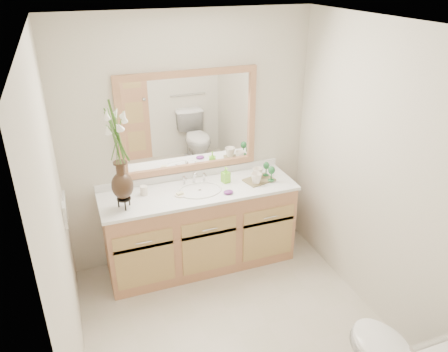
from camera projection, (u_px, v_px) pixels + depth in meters
name	position (u px, v px, depth m)	size (l,w,h in m)	color
floor	(239.00, 333.00, 3.58)	(2.60, 2.60, 0.00)	beige
ceiling	(245.00, 26.00, 2.53)	(2.40, 2.60, 0.02)	white
wall_back	(189.00, 142.00, 4.15)	(2.40, 0.02, 2.40)	beige
wall_front	(352.00, 341.00, 1.96)	(2.40, 0.02, 2.40)	beige
wall_left	(61.00, 240.00, 2.68)	(0.02, 2.60, 2.40)	beige
wall_right	(382.00, 180.00, 3.43)	(0.02, 2.60, 2.40)	beige
vanity	(200.00, 229.00, 4.26)	(1.80, 0.55, 0.80)	tan
counter	(199.00, 191.00, 4.08)	(1.84, 0.57, 0.03)	white
sink	(200.00, 196.00, 4.08)	(0.38, 0.34, 0.23)	white
mirror	(189.00, 123.00, 4.04)	(1.32, 0.04, 0.97)	white
switch_plate	(64.00, 211.00, 3.42)	(0.02, 0.12, 0.12)	white
flower_vase	(117.00, 142.00, 3.51)	(0.22, 0.22, 0.89)	black
tumbler	(144.00, 190.00, 3.97)	(0.07, 0.07, 0.09)	white
soap_dish	(180.00, 195.00, 3.96)	(0.10, 0.10, 0.03)	white
soap_bottle	(226.00, 175.00, 4.19)	(0.06, 0.06, 0.14)	#82E235
purple_dish	(228.00, 192.00, 4.00)	(0.09, 0.07, 0.03)	#6C297B
tray	(259.00, 180.00, 4.24)	(0.28, 0.19, 0.01)	brown
mug_left	(256.00, 178.00, 4.14)	(0.11, 0.10, 0.11)	white
mug_right	(258.00, 172.00, 4.26)	(0.10, 0.10, 0.10)	white
goblet_front	(271.00, 171.00, 4.17)	(0.07, 0.07, 0.15)	#236933
goblet_back	(266.00, 166.00, 4.28)	(0.06, 0.06, 0.14)	#236933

